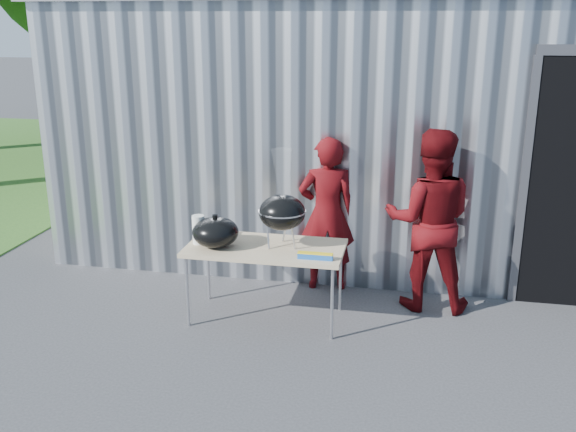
% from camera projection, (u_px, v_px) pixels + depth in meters
% --- Properties ---
extents(ground, '(80.00, 80.00, 0.00)m').
position_uv_depth(ground, '(287.00, 361.00, 5.54)').
color(ground, '#373739').
extents(building, '(8.20, 6.20, 3.10)m').
position_uv_depth(building, '(413.00, 112.00, 9.21)').
color(building, silver).
rests_on(building, ground).
extents(folding_table, '(1.50, 0.75, 0.75)m').
position_uv_depth(folding_table, '(266.00, 250.00, 6.13)').
color(folding_table, tan).
rests_on(folding_table, ground).
extents(kettle_grill, '(0.45, 0.45, 0.94)m').
position_uv_depth(kettle_grill, '(282.00, 204.00, 5.98)').
color(kettle_grill, black).
rests_on(kettle_grill, folding_table).
extents(grill_lid, '(0.44, 0.44, 0.32)m').
position_uv_depth(grill_lid, '(216.00, 232.00, 6.07)').
color(grill_lid, black).
rests_on(grill_lid, folding_table).
extents(paper_towels, '(0.12, 0.12, 0.28)m').
position_uv_depth(paper_towels, '(199.00, 230.00, 6.15)').
color(paper_towels, white).
rests_on(paper_towels, folding_table).
extents(white_tub, '(0.20, 0.15, 0.10)m').
position_uv_depth(white_tub, '(216.00, 231.00, 6.38)').
color(white_tub, white).
rests_on(white_tub, folding_table).
extents(foil_box, '(0.32, 0.05, 0.06)m').
position_uv_depth(foil_box, '(315.00, 256.00, 5.77)').
color(foil_box, '#1B57B1').
rests_on(foil_box, folding_table).
extents(person_cook, '(0.66, 0.49, 1.67)m').
position_uv_depth(person_cook, '(327.00, 214.00, 6.83)').
color(person_cook, '#4B070A').
rests_on(person_cook, ground).
extents(person_bystander, '(0.90, 0.71, 1.83)m').
position_uv_depth(person_bystander, '(429.00, 220.00, 6.34)').
color(person_bystander, '#4B070A').
rests_on(person_bystander, ground).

